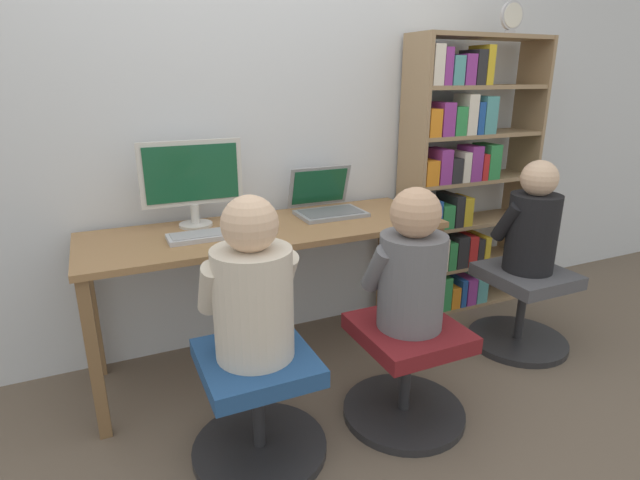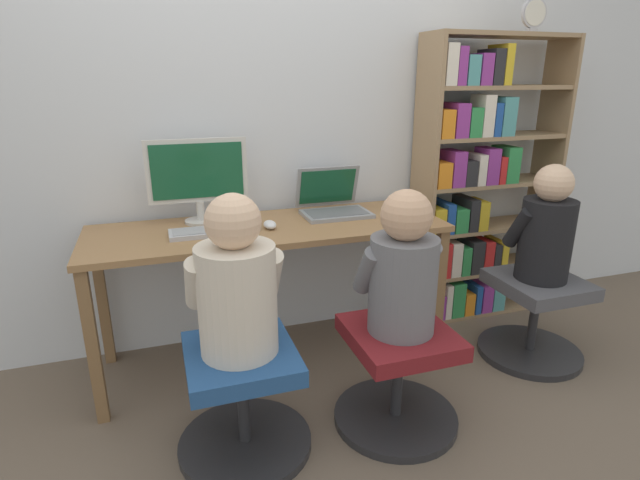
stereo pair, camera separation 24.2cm
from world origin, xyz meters
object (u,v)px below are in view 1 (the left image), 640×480
(bookshelf, at_px, (458,187))
(desk_clock, at_px, (512,16))
(desktop_monitor, at_px, (192,180))
(person_at_monitor, at_px, (252,289))
(office_chair_left, at_px, (258,402))
(person_at_laptop, at_px, (412,267))
(person_near_shelf, at_px, (533,223))
(office_chair_side, at_px, (522,306))
(laptop, at_px, (327,204))
(keyboard, at_px, (212,235))
(office_chair_right, at_px, (406,369))

(bookshelf, distance_m, desk_clock, 1.00)
(desktop_monitor, height_order, person_at_monitor, desktop_monitor)
(office_chair_left, xyz_separation_m, bookshelf, (1.57, 0.79, 0.58))
(person_at_laptop, relative_size, desk_clock, 3.42)
(desk_clock, xyz_separation_m, person_near_shelf, (-0.18, -0.51, -1.07))
(desktop_monitor, xyz_separation_m, desk_clock, (1.85, -0.06, 0.80))
(person_at_monitor, distance_m, office_chair_side, 1.71)
(desktop_monitor, distance_m, laptop, 0.72)
(person_at_monitor, bearing_deg, desktop_monitor, 93.41)
(keyboard, xyz_separation_m, office_chair_side, (1.64, -0.36, -0.53))
(office_chair_right, xyz_separation_m, office_chair_side, (0.96, 0.27, 0.00))
(bookshelf, bearing_deg, laptop, -177.40)
(office_chair_left, xyz_separation_m, office_chair_right, (0.67, -0.05, 0.00))
(desktop_monitor, relative_size, office_chair_left, 0.90)
(desk_clock, distance_m, office_chair_side, 1.65)
(office_chair_left, height_order, office_chair_right, same)
(office_chair_left, xyz_separation_m, person_at_monitor, (-0.00, 0.00, 0.49))
(laptop, relative_size, office_chair_left, 0.65)
(desktop_monitor, distance_m, desk_clock, 2.02)
(keyboard, relative_size, person_near_shelf, 0.67)
(keyboard, distance_m, person_at_monitor, 0.58)
(person_at_monitor, height_order, office_chair_side, person_at_monitor)
(laptop, relative_size, keyboard, 0.87)
(desktop_monitor, xyz_separation_m, bookshelf, (1.62, -0.01, -0.18))
(office_chair_side, bearing_deg, office_chair_left, -172.16)
(keyboard, height_order, bookshelf, bookshelf)
(office_chair_left, relative_size, person_near_shelf, 0.91)
(bookshelf, height_order, office_chair_side, bookshelf)
(office_chair_left, bearing_deg, person_at_monitor, 90.00)
(office_chair_right, height_order, person_at_laptop, person_at_laptop)
(office_chair_left, relative_size, office_chair_right, 1.00)
(office_chair_right, bearing_deg, person_near_shelf, 15.99)
(desktop_monitor, height_order, keyboard, desktop_monitor)
(desktop_monitor, xyz_separation_m, person_at_laptop, (0.71, -0.84, -0.27))
(office_chair_side, bearing_deg, office_chair_right, -164.23)
(office_chair_side, bearing_deg, person_at_monitor, -172.30)
(person_at_monitor, relative_size, desk_clock, 3.55)
(desk_clock, bearing_deg, desktop_monitor, 178.11)
(laptop, distance_m, desk_clock, 1.52)
(desktop_monitor, bearing_deg, desk_clock, -1.89)
(person_at_laptop, bearing_deg, office_chair_right, -90.00)
(laptop, bearing_deg, office_chair_left, -131.16)
(office_chair_left, bearing_deg, person_near_shelf, 7.98)
(keyboard, height_order, office_chair_side, keyboard)
(desk_clock, relative_size, person_near_shelf, 0.29)
(laptop, xyz_separation_m, office_chair_left, (-0.65, -0.75, -0.57))
(keyboard, bearing_deg, laptop, 13.83)
(person_at_laptop, height_order, office_chair_side, person_at_laptop)
(desktop_monitor, relative_size, bookshelf, 0.29)
(laptop, distance_m, bookshelf, 0.92)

